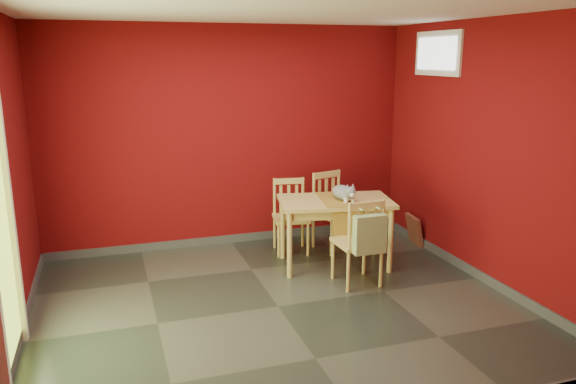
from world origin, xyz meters
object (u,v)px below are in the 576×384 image
object	(u,v)px
chair_far_right	(333,210)
cat	(343,190)
chair_near	(359,241)
tote_bag	(370,234)
dining_table	(335,208)
chair_far_left	(291,215)
picture_frame	(414,230)

from	to	relation	value
chair_far_right	cat	bearing A→B (deg)	-102.54
chair_near	tote_bag	distance (m)	0.26
dining_table	chair_far_left	world-z (taller)	chair_far_left
chair_far_left	chair_far_right	bearing A→B (deg)	-6.62
dining_table	chair_far_right	world-z (taller)	chair_far_right
chair_far_left	tote_bag	bearing A→B (deg)	-76.62
chair_far_right	picture_frame	xyz separation A→B (m)	(1.04, -0.18, -0.30)
chair_far_left	tote_bag	xyz separation A→B (m)	(0.34, -1.44, 0.16)
dining_table	chair_near	world-z (taller)	chair_near
chair_far_right	tote_bag	xyz separation A→B (m)	(-0.19, -1.38, 0.13)
chair_far_left	chair_far_right	distance (m)	0.53
tote_bag	cat	bearing A→B (deg)	85.89
chair_far_right	tote_bag	distance (m)	1.39
chair_far_left	chair_far_right	xyz separation A→B (m)	(0.53, -0.06, 0.03)
picture_frame	cat	bearing A→B (deg)	-161.12
chair_far_left	picture_frame	world-z (taller)	chair_far_left
chair_near	chair_far_right	bearing A→B (deg)	80.58
chair_far_left	cat	bearing A→B (deg)	-58.33
dining_table	chair_far_right	distance (m)	0.63
tote_bag	cat	size ratio (longest dim) A/B	1.04
chair_far_left	chair_near	world-z (taller)	chair_near
chair_far_left	dining_table	bearing A→B (deg)	-63.22
tote_bag	cat	distance (m)	0.84
tote_bag	picture_frame	size ratio (longest dim) A/B	1.22
dining_table	cat	world-z (taller)	cat
dining_table	chair_near	xyz separation A→B (m)	(0.02, -0.59, -0.20)
chair_far_left	chair_far_right	world-z (taller)	chair_far_right
dining_table	cat	distance (m)	0.22
tote_bag	picture_frame	world-z (taller)	tote_bag
chair_near	cat	world-z (taller)	cat
chair_near	dining_table	bearing A→B (deg)	92.04
chair_far_right	chair_near	distance (m)	1.17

